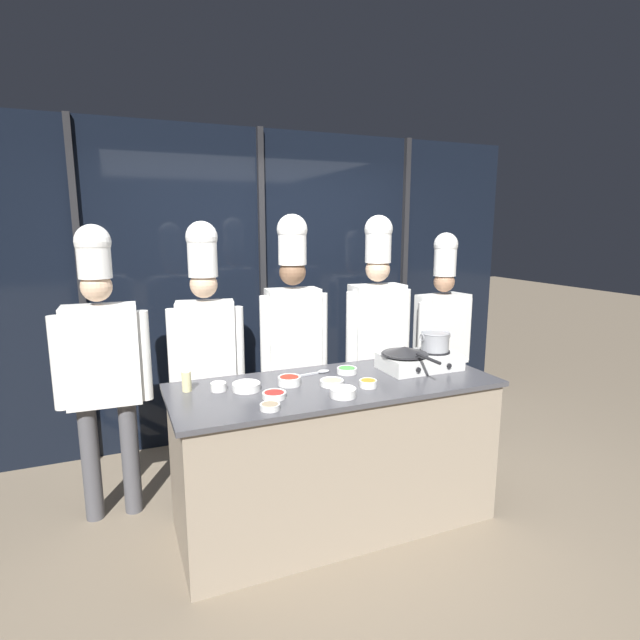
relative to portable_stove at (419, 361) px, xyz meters
name	(u,v)px	position (x,y,z in m)	size (l,w,h in m)	color
ground_plane	(335,520)	(-0.65, -0.06, -0.99)	(24.00, 24.00, 0.00)	#7F705B
window_wall_back	(262,287)	(-0.65, 1.54, 0.36)	(5.12, 0.09, 2.70)	black
demo_counter	(335,453)	(-0.65, -0.06, -0.52)	(2.01, 0.80, 0.94)	gray
portable_stove	(419,361)	(0.00, 0.00, 0.00)	(0.52, 0.33, 0.12)	silver
frying_pan	(405,351)	(-0.12, 0.00, 0.08)	(0.31, 0.54, 0.05)	#232326
stock_pot	(435,341)	(0.12, 0.00, 0.13)	(0.22, 0.19, 0.13)	#93969B
squeeze_bottle_oil	(186,379)	(-1.52, 0.13, 0.02)	(0.05, 0.05, 0.15)	beige
prep_bowl_bell_pepper	(274,394)	(-1.08, -0.18, -0.03)	(0.14, 0.14, 0.04)	white
prep_bowl_mushrooms	(270,406)	(-1.16, -0.34, -0.04)	(0.11, 0.11, 0.03)	white
prep_bowl_chili_flakes	(289,380)	(-0.92, 0.01, -0.02)	(0.14, 0.14, 0.05)	white
prep_bowl_bean_sprouts	(218,386)	(-1.34, 0.07, -0.03)	(0.09, 0.09, 0.05)	white
prep_bowl_carrots	(368,383)	(-0.50, -0.21, -0.03)	(0.11, 0.11, 0.04)	white
prep_bowl_scallions	(347,370)	(-0.50, 0.10, -0.03)	(0.13, 0.13, 0.04)	white
prep_bowl_noodles	(246,386)	(-1.19, 0.01, -0.03)	(0.17, 0.17, 0.05)	white
prep_bowl_ginger	(332,382)	(-0.69, -0.09, -0.03)	(0.14, 0.14, 0.04)	white
prep_bowl_chicken	(343,392)	(-0.71, -0.31, -0.03)	(0.15, 0.15, 0.05)	white
serving_spoon_slotted	(319,372)	(-0.66, 0.17, -0.05)	(0.27, 0.07, 0.02)	#B2B5BA
chef_head	(102,355)	(-1.97, 0.57, 0.10)	(0.57, 0.24, 1.90)	#4C4C51
chef_sous	(206,340)	(-1.31, 0.61, 0.13)	(0.50, 0.26, 1.92)	#4C4C51
chef_line	(293,326)	(-0.68, 0.61, 0.18)	(0.50, 0.23, 1.97)	#2D3856
chef_pastry	(377,322)	(0.02, 0.64, 0.15)	(0.55, 0.23, 1.97)	#232326
chef_apprentice	(442,329)	(0.68, 0.68, 0.03)	(0.57, 0.28, 1.83)	#4C4C51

